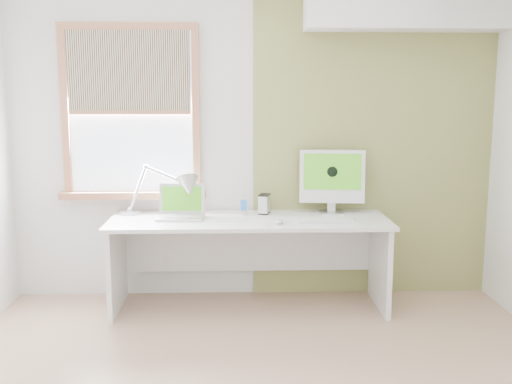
{
  "coord_description": "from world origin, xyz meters",
  "views": [
    {
      "loc": [
        -0.13,
        -3.22,
        1.73
      ],
      "look_at": [
        0.0,
        1.05,
        1.0
      ],
      "focal_mm": 42.01,
      "sensor_mm": 36.0,
      "label": 1
    }
  ],
  "objects_px": {
    "laptop": "(181,209)",
    "imac": "(332,178)",
    "desk": "(249,241)",
    "external_drive": "(264,204)",
    "desk_lamp": "(177,189)"
  },
  "relations": [
    {
      "from": "laptop",
      "to": "imac",
      "type": "xyz_separation_m",
      "value": [
        1.22,
        0.14,
        0.23
      ]
    },
    {
      "from": "laptop",
      "to": "imac",
      "type": "distance_m",
      "value": 1.25
    },
    {
      "from": "laptop",
      "to": "desk",
      "type": "bearing_deg",
      "value": -2.06
    },
    {
      "from": "laptop",
      "to": "external_drive",
      "type": "distance_m",
      "value": 0.68
    },
    {
      "from": "desk",
      "to": "laptop",
      "type": "xyz_separation_m",
      "value": [
        -0.54,
        0.02,
        0.26
      ]
    },
    {
      "from": "desk_lamp",
      "to": "external_drive",
      "type": "distance_m",
      "value": 0.72
    },
    {
      "from": "imac",
      "to": "external_drive",
      "type": "bearing_deg",
      "value": -178.22
    },
    {
      "from": "desk_lamp",
      "to": "laptop",
      "type": "relative_size",
      "value": 1.9
    },
    {
      "from": "desk",
      "to": "laptop",
      "type": "relative_size",
      "value": 5.89
    },
    {
      "from": "desk_lamp",
      "to": "laptop",
      "type": "distance_m",
      "value": 0.16
    },
    {
      "from": "desk_lamp",
      "to": "laptop",
      "type": "bearing_deg",
      "value": -59.75
    },
    {
      "from": "laptop",
      "to": "desk_lamp",
      "type": "bearing_deg",
      "value": 120.25
    },
    {
      "from": "external_drive",
      "to": "imac",
      "type": "distance_m",
      "value": 0.59
    },
    {
      "from": "desk",
      "to": "desk_lamp",
      "type": "bearing_deg",
      "value": 172.58
    },
    {
      "from": "desk",
      "to": "laptop",
      "type": "distance_m",
      "value": 0.6
    }
  ]
}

